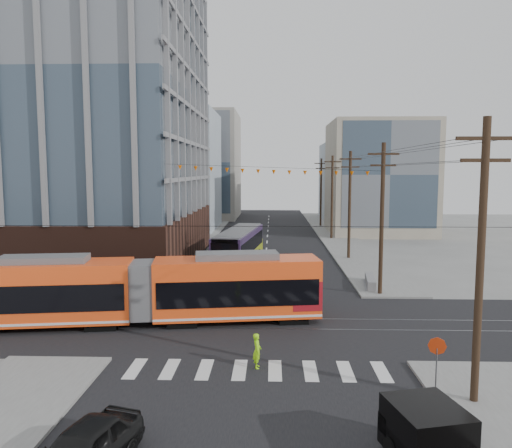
% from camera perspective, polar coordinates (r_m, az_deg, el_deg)
% --- Properties ---
extents(ground, '(160.00, 160.00, 0.00)m').
position_cam_1_polar(ground, '(26.37, 0.36, -13.89)').
color(ground, slate).
extents(office_building, '(30.00, 25.00, 28.60)m').
position_cam_1_polar(office_building, '(53.13, -23.86, 11.29)').
color(office_building, '#381E16').
rests_on(office_building, ground).
extents(bg_bldg_nw_near, '(18.00, 16.00, 18.00)m').
position_cam_1_polar(bg_bldg_nw_near, '(78.77, -11.14, 5.97)').
color(bg_bldg_nw_near, '#8C99A5').
rests_on(bg_bldg_nw_near, ground).
extents(bg_bldg_ne_near, '(14.00, 14.00, 16.00)m').
position_cam_1_polar(bg_bldg_ne_near, '(74.38, 13.84, 5.14)').
color(bg_bldg_ne_near, gray).
rests_on(bg_bldg_ne_near, ground).
extents(bg_bldg_nw_far, '(16.00, 18.00, 20.00)m').
position_cam_1_polar(bg_bldg_nw_far, '(97.88, -6.78, 6.63)').
color(bg_bldg_nw_far, gray).
rests_on(bg_bldg_nw_far, ground).
extents(bg_bldg_ne_far, '(16.00, 16.00, 14.00)m').
position_cam_1_polar(bg_bldg_ne_far, '(94.40, 12.50, 4.73)').
color(bg_bldg_ne_far, '#8C99A5').
rests_on(bg_bldg_ne_far, ground).
extents(utility_pole_near, '(0.30, 0.30, 11.00)m').
position_cam_1_polar(utility_pole_near, '(20.65, 24.26, -4.24)').
color(utility_pole_near, black).
rests_on(utility_pole_near, ground).
extents(utility_pole_far, '(0.30, 0.30, 11.00)m').
position_cam_1_polar(utility_pole_far, '(81.23, 7.43, 3.57)').
color(utility_pole_far, black).
rests_on(utility_pole_far, ground).
extents(streetcar, '(21.06, 5.87, 4.02)m').
position_cam_1_polar(streetcar, '(30.26, -12.78, -7.44)').
color(streetcar, '#FF4C17').
rests_on(streetcar, ground).
extents(city_bus, '(4.28, 12.78, 3.55)m').
position_cam_1_polar(city_bus, '(47.56, -1.95, -2.66)').
color(city_bus, '#2E1D41').
rests_on(city_bus, ground).
extents(parked_car_silver, '(2.73, 4.42, 1.38)m').
position_cam_1_polar(parked_car_silver, '(39.59, -6.82, -6.09)').
color(parked_car_silver, '#959595').
rests_on(parked_car_silver, ground).
extents(parked_car_white, '(2.07, 4.70, 1.34)m').
position_cam_1_polar(parked_car_white, '(44.79, -5.87, -4.67)').
color(parked_car_white, silver).
rests_on(parked_car_white, ground).
extents(parked_car_grey, '(2.77, 5.29, 1.42)m').
position_cam_1_polar(parked_car_grey, '(48.45, -5.87, -3.80)').
color(parked_car_grey, slate).
rests_on(parked_car_grey, ground).
extents(pedestrian, '(0.41, 0.60, 1.62)m').
position_cam_1_polar(pedestrian, '(23.56, 0.12, -14.28)').
color(pedestrian, '#96ED12').
rests_on(pedestrian, ground).
extents(stop_sign, '(0.89, 0.89, 2.34)m').
position_cam_1_polar(stop_sign, '(21.75, 19.90, -15.42)').
color(stop_sign, red).
rests_on(stop_sign, ground).
extents(jersey_barrier, '(1.45, 4.20, 0.82)m').
position_cam_1_polar(jersey_barrier, '(40.04, 12.92, -6.46)').
color(jersey_barrier, slate).
rests_on(jersey_barrier, ground).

